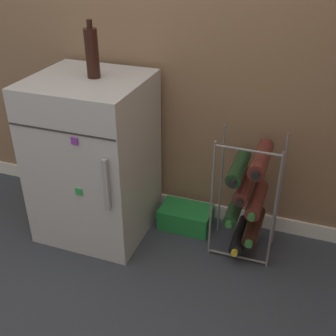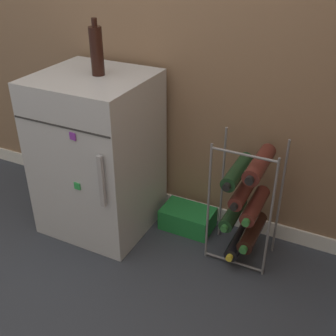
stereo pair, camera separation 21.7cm
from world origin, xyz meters
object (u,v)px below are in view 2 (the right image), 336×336
at_px(soda_box, 188,218).
at_px(fridge_top_bottle, 97,51).
at_px(mini_fridge, 98,154).
at_px(wine_rack, 246,202).

height_order(soda_box, fridge_top_bottle, fridge_top_bottle).
xyz_separation_m(mini_fridge, wine_rack, (0.83, 0.07, -0.11)).
relative_size(wine_rack, soda_box, 2.28).
bearing_deg(wine_rack, fridge_top_bottle, -176.79).
distance_m(mini_fridge, wine_rack, 0.84).
xyz_separation_m(wine_rack, fridge_top_bottle, (-0.80, -0.04, 0.67)).
relative_size(wine_rack, fridge_top_bottle, 2.45).
relative_size(mini_fridge, soda_box, 3.02).
height_order(mini_fridge, soda_box, mini_fridge).
distance_m(mini_fridge, fridge_top_bottle, 0.56).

